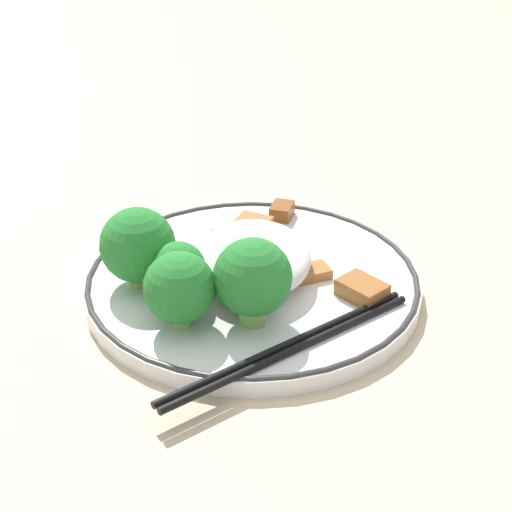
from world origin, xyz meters
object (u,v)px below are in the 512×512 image
at_px(broccoli_back_right, 183,288).
at_px(broccoli_mid_left, 250,278).
at_px(chopsticks, 293,348).
at_px(plate, 256,283).
at_px(broccoli_back_center, 182,269).
at_px(broccoli_back_left, 141,246).

distance_m(broccoli_back_right, broccoli_mid_left, 0.05).
height_order(broccoli_back_right, broccoli_mid_left, broccoli_mid_left).
bearing_deg(chopsticks, plate, -165.52).
relative_size(plate, broccoli_back_right, 4.54).
xyz_separation_m(broccoli_back_center, broccoli_mid_left, (0.03, 0.05, 0.01)).
height_order(broccoli_back_left, broccoli_back_center, broccoli_back_left).
bearing_deg(broccoli_back_left, chopsticks, 51.85).
height_order(plate, broccoli_back_right, broccoli_back_right).
bearing_deg(broccoli_mid_left, plate, 175.89).
relative_size(plate, broccoli_back_left, 4.15).
distance_m(plate, chopsticks, 0.10).
height_order(plate, chopsticks, chopsticks).
bearing_deg(broccoli_back_center, broccoli_mid_left, 58.29).
bearing_deg(broccoli_back_center, broccoli_back_right, 5.74).
bearing_deg(broccoli_back_left, broccoli_back_right, 31.97).
xyz_separation_m(broccoli_back_left, broccoli_back_right, (0.06, 0.04, -0.00)).
xyz_separation_m(broccoli_mid_left, chopsticks, (0.04, 0.03, -0.04)).
bearing_deg(broccoli_back_center, plate, 119.11).
xyz_separation_m(plate, broccoli_back_left, (0.01, -0.09, 0.04)).
bearing_deg(broccoli_mid_left, broccoli_back_center, -121.71).
relative_size(plate, chopsticks, 1.48).
bearing_deg(broccoli_back_right, broccoli_mid_left, 95.67).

